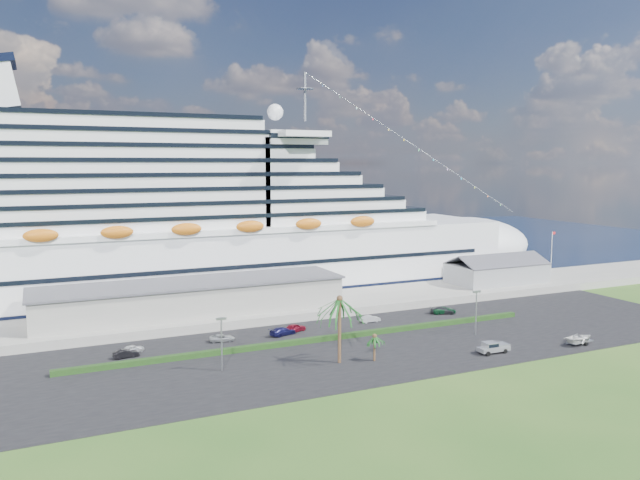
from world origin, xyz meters
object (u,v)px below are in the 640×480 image
cruise_ship (182,227)px  boat_trailer (580,338)px  parked_car_3 (283,331)px  pickup_truck (493,347)px

cruise_ship → boat_trailer: cruise_ship is taller
parked_car_3 → boat_trailer: size_ratio=0.83×
parked_car_3 → boat_trailer: (44.90, -27.32, 0.43)m
parked_car_3 → cruise_ship: bearing=-4.0°
cruise_ship → pickup_truck: bearing=-60.8°
parked_car_3 → boat_trailer: boat_trailer is taller
cruise_ship → boat_trailer: (54.02, -68.73, -15.39)m
pickup_truck → boat_trailer: bearing=-8.2°
pickup_truck → boat_trailer: pickup_truck is taller
boat_trailer → parked_car_3: bearing=148.7°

